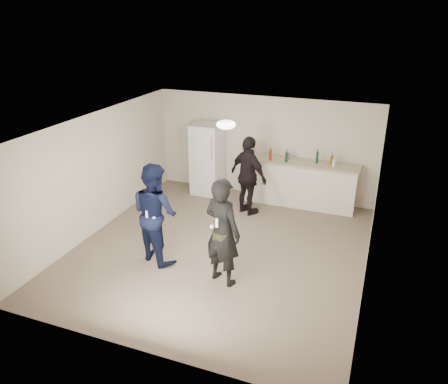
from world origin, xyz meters
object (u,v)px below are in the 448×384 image
(spectator, at_px, (249,176))
(man, at_px, (155,213))
(counter, at_px, (300,184))
(fridge, at_px, (207,159))
(woman, at_px, (223,232))
(shaker, at_px, (289,156))

(spectator, bearing_deg, man, 97.23)
(counter, height_order, spectator, spectator)
(fridge, bearing_deg, spectator, -31.25)
(fridge, distance_m, man, 3.36)
(fridge, bearing_deg, counter, 1.69)
(fridge, relative_size, woman, 0.94)
(shaker, relative_size, spectator, 0.09)
(woman, bearing_deg, shaker, -75.04)
(counter, bearing_deg, spectator, -138.59)
(counter, bearing_deg, man, -120.52)
(fridge, xyz_separation_m, man, (0.37, -3.34, 0.05))
(fridge, bearing_deg, man, -83.73)
(fridge, bearing_deg, woman, -63.50)
(counter, distance_m, woman, 3.74)
(fridge, xyz_separation_m, spectator, (1.36, -0.82, 0.02))
(woman, distance_m, spectator, 2.80)
(man, height_order, woman, woman)
(fridge, distance_m, spectator, 1.59)
(fridge, xyz_separation_m, shaker, (2.06, 0.14, 0.28))
(shaker, relative_size, woman, 0.09)
(fridge, distance_m, woman, 4.02)
(fridge, height_order, spectator, spectator)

